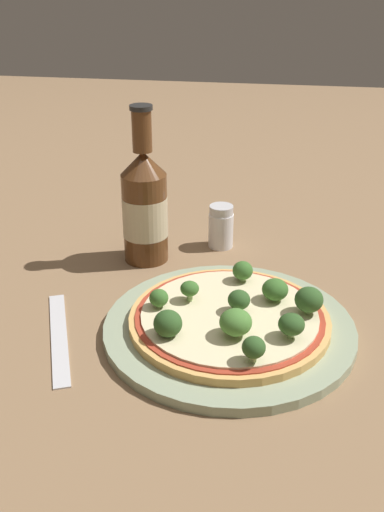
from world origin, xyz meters
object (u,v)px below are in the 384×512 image
at_px(pizza, 230,319).
at_px(fork, 59,336).
at_px(beer_bottle, 145,206).
at_px(pepper_shaker, 221,227).

bearing_deg(pizza, fork, -167.80).
relative_size(pizza, beer_bottle, 1.05).
xyz_separation_m(beer_bottle, fork, (-0.05, -0.21, -0.08)).
bearing_deg(pepper_shaker, beer_bottle, -149.68).
relative_size(pizza, fork, 1.28).
bearing_deg(beer_bottle, pepper_shaker, 30.32).
bearing_deg(fork, beer_bottle, -36.60).
xyz_separation_m(beer_bottle, pepper_shaker, (0.10, 0.06, -0.05)).
xyz_separation_m(pizza, beer_bottle, (-0.14, 0.17, 0.06)).
relative_size(beer_bottle, fork, 1.22).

